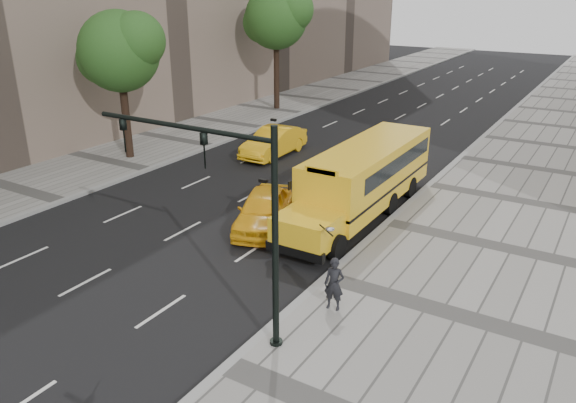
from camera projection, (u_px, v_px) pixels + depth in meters
The scene contains 12 objects.
ground at pixel (269, 199), 26.75m from camera, with size 140.00×140.00×0.00m, color black.
sidewalk_museum at pixel (538, 257), 20.90m from camera, with size 12.00×140.00×0.15m, color gray.
sidewalk_far at pixel (108, 162), 32.06m from camera, with size 6.00×140.00×0.15m, color gray.
curb_museum at pixel (387, 223), 23.81m from camera, with size 0.30×140.00×0.15m, color gray.
curb_far at pixel (147, 170), 30.61m from camera, with size 0.30×140.00×0.15m, color gray.
tree_b at pixel (120, 51), 30.54m from camera, with size 4.97×4.42×8.33m.
tree_c at pixel (277, 17), 42.88m from camera, with size 5.40×4.80×9.54m.
school_bus at pixel (366, 174), 24.65m from camera, with size 2.96×11.56×3.19m.
taxi_near at pixel (264, 210), 23.32m from camera, with size 1.90×4.73×1.61m, color yellow.
taxi_far at pixel (274, 142), 33.17m from camera, with size 1.77×5.07×1.67m, color yellow.
pedestrian at pixel (334, 284), 17.16m from camera, with size 0.62×0.41×1.71m, color black.
traffic_signal at pixel (231, 203), 15.02m from camera, with size 6.18×0.36×6.40m.
Camera 1 is at (13.78, -20.85, 9.60)m, focal length 35.00 mm.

